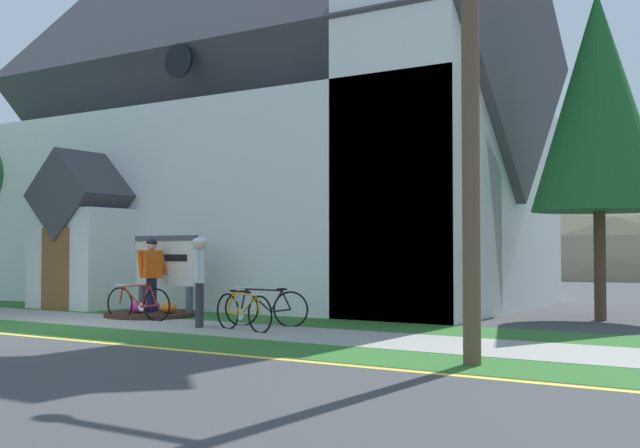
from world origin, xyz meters
TOP-DOWN VIEW (x-y plane):
  - ground at (0.00, 4.00)m, footprint 140.00×140.00m
  - sidewalk_slab at (-0.62, 1.60)m, footprint 32.00×2.17m
  - grass_verge at (-0.62, -0.27)m, footprint 32.00×1.58m
  - church_lawn at (-0.62, 3.62)m, footprint 24.00×1.86m
  - church_building at (-0.11, 8.31)m, footprint 15.38×9.88m
  - church_sign at (0.11, 3.33)m, footprint 2.02×0.25m
  - flower_bed at (0.12, 2.86)m, footprint 2.11×2.11m
  - bicycle_yellow at (3.81, 1.53)m, footprint 1.65×0.46m
  - bicycle_orange at (3.66, 2.47)m, footprint 1.69×0.57m
  - bicycle_silver at (0.53, 2.04)m, footprint 1.74×0.18m
  - cyclist_in_red_jersey at (2.69, 1.56)m, footprint 0.46×0.70m
  - cyclist_in_white_jersey at (0.11, 2.87)m, footprint 0.31×0.80m
  - utility_pole at (8.97, -0.30)m, footprint 3.12×0.28m
  - roadside_conifer at (9.06, 7.37)m, footprint 2.90×2.90m
  - distant_hill at (-3.04, 55.67)m, footprint 70.81×55.86m

SIDE VIEW (x-z plane):
  - ground at x=0.00m, z-range 0.00..0.00m
  - distant_hill at x=-3.04m, z-range -8.89..8.89m
  - grass_verge at x=-0.62m, z-range 0.00..0.01m
  - church_lawn at x=-0.62m, z-range 0.00..0.01m
  - sidewalk_slab at x=-0.62m, z-range 0.00..0.01m
  - flower_bed at x=0.12m, z-range -0.09..0.25m
  - bicycle_yellow at x=3.81m, z-range -0.03..0.76m
  - bicycle_orange at x=3.66m, z-range -0.02..0.77m
  - bicycle_silver at x=0.53m, z-range -0.04..0.80m
  - cyclist_in_white_jersey at x=0.11m, z-range 0.17..1.95m
  - cyclist_in_red_jersey at x=2.69m, z-range 0.17..1.96m
  - church_sign at x=0.11m, z-range 0.29..2.15m
  - church_building at x=-0.11m, z-range -2.02..11.42m
  - roadside_conifer at x=9.06m, z-range 1.17..8.42m
  - utility_pole at x=8.97m, z-range 0.47..9.18m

